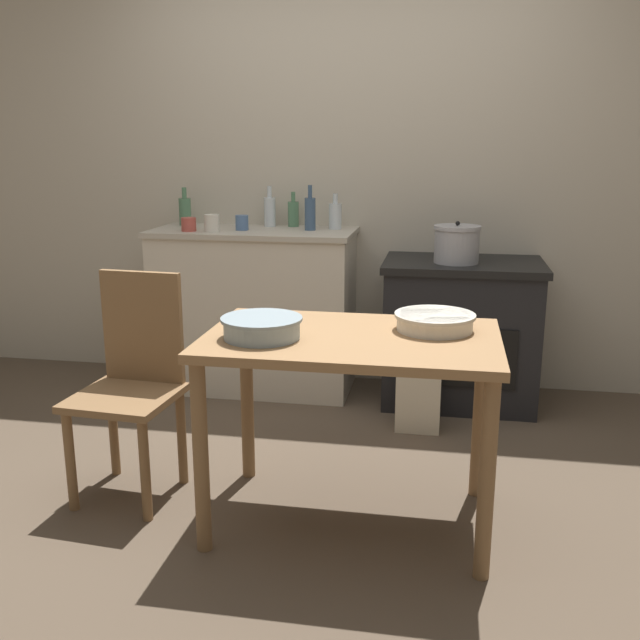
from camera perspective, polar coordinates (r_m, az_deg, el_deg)
The scene contains 18 objects.
ground_plane at distance 3.13m, azimuth -1.84°, elevation -13.63°, with size 14.00×14.00×0.00m, color brown.
wall_back at distance 4.33m, azimuth 2.44°, elevation 11.75°, with size 8.00×0.07×2.55m.
counter_cabinet at distance 4.26m, azimuth -5.22°, elevation 0.84°, with size 1.18×0.55×0.96m.
stove at distance 4.11m, azimuth 11.16°, elevation -0.92°, with size 0.87×0.61×0.81m.
work_table at distance 2.67m, azimuth 2.53°, elevation -3.57°, with size 1.09×0.70×0.76m.
chair at distance 3.08m, azimuth -14.75°, elevation -4.60°, with size 0.43×0.43×0.93m.
flour_sack at distance 3.71m, azimuth 7.90°, elevation -5.61°, with size 0.23×0.16×0.42m, color beige.
stock_pot at distance 3.94m, azimuth 10.88°, elevation 5.99°, with size 0.25×0.25×0.23m.
mixing_bowl_large at distance 2.60m, azimuth -4.69°, elevation -0.50°, with size 0.30×0.30×0.08m.
mixing_bowl_small at distance 2.73m, azimuth 9.17°, elevation -0.06°, with size 0.31×0.31×0.07m.
bottle_far_left at distance 4.43m, azimuth -10.75°, elevation 8.58°, with size 0.07×0.07×0.23m.
bottle_left at distance 4.29m, azimuth -2.15°, elevation 8.53°, with size 0.07×0.07×0.21m.
bottle_mid_left at distance 4.11m, azimuth -0.80°, elevation 8.57°, with size 0.06×0.06×0.26m.
bottle_center_left at distance 4.31m, azimuth -4.04°, elevation 8.70°, with size 0.07×0.07×0.24m.
bottle_center at distance 4.17m, azimuth 1.23°, elevation 8.37°, with size 0.07×0.07×0.20m.
cup_center_right at distance 4.14m, azimuth -10.46°, elevation 7.53°, with size 0.08×0.08×0.08m, color #B74C42.
cup_mid_right at distance 4.15m, azimuth -6.27°, elevation 7.75°, with size 0.07×0.07×0.09m, color #4C6B99.
cup_right at distance 4.09m, azimuth -8.64°, elevation 7.67°, with size 0.09×0.09×0.10m, color silver.
Camera 1 is at (0.58, -2.70, 1.46)m, focal length 40.00 mm.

